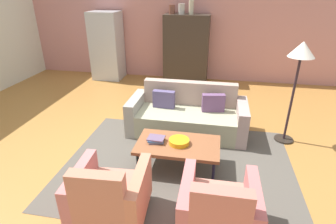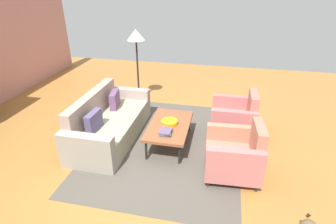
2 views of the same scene
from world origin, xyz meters
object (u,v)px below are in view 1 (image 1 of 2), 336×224
cabinet (186,49)px  vase_round (181,9)px  vase_small (191,7)px  armchair_left (109,198)px  armchair_right (218,214)px  coffee_table (178,146)px  book_stack (156,139)px  refrigerator (107,46)px  vase_tall (172,9)px  floor_lamp (300,59)px  couch (188,116)px  fruit_bowl (179,141)px

cabinet → vase_round: size_ratio=7.04×
vase_round → vase_small: (0.25, 0.00, 0.04)m
armchair_left → armchair_right: same height
armchair_left → coffee_table: bearing=59.3°
book_stack → vase_small: vase_small is taller
refrigerator → coffee_table: bearing=-56.2°
vase_small → vase_tall: bearing=180.0°
armchair_left → floor_lamp: size_ratio=0.51×
refrigerator → book_stack: bearing=-59.6°
book_stack → refrigerator: refrigerator is taller
book_stack → cabinet: bearing=91.2°
cabinet → armchair_left: bearing=-92.1°
couch → fruit_bowl: couch is taller
vase_small → floor_lamp: 3.60m
armchair_right → armchair_left: bearing=179.6°
coffee_table → vase_round: (-0.55, 4.05, 1.55)m
couch → floor_lamp: size_ratio=1.22×
armchair_left → armchair_right: bearing=-3.7°
floor_lamp → fruit_bowl: bearing=-146.7°
armchair_right → book_stack: size_ratio=3.46×
coffee_table → vase_round: bearing=97.8°
fruit_bowl → vase_tall: 4.38m
fruit_bowl → vase_tall: (-0.82, 4.05, 1.47)m
coffee_table → armchair_right: armchair_right is taller
armchair_left → cabinet: (0.19, 5.22, 0.56)m
couch → floor_lamp: bearing=178.1°
book_stack → floor_lamp: 2.54m
fruit_bowl → book_stack: (-0.34, -0.01, 0.00)m
fruit_bowl → vase_tall: bearing=101.4°
fruit_bowl → vase_small: bearing=94.5°
armchair_left → vase_tall: size_ratio=3.84×
armchair_right → floor_lamp: floor_lamp is taller
cabinet → couch: bearing=-82.0°
coffee_table → vase_tall: 4.40m
armchair_left → floor_lamp: bearing=41.0°
armchair_right → vase_small: 5.54m
vase_round → refrigerator: vase_round is taller
armchair_left → refrigerator: 5.54m
fruit_bowl → armchair_right: bearing=-63.3°
couch → book_stack: 1.24m
coffee_table → vase_tall: vase_tall is taller
coffee_table → fruit_bowl: (0.02, 0.00, 0.07)m
vase_round → refrigerator: (-2.09, -0.10, -1.00)m
vase_tall → refrigerator: size_ratio=0.12×
fruit_bowl → vase_round: 4.35m
vase_small → vase_round: bearing=180.0°
refrigerator → floor_lamp: bearing=-32.9°
cabinet → fruit_bowl: bearing=-84.1°
coffee_table → armchair_left: size_ratio=1.36×
vase_small → refrigerator: vase_small is taller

